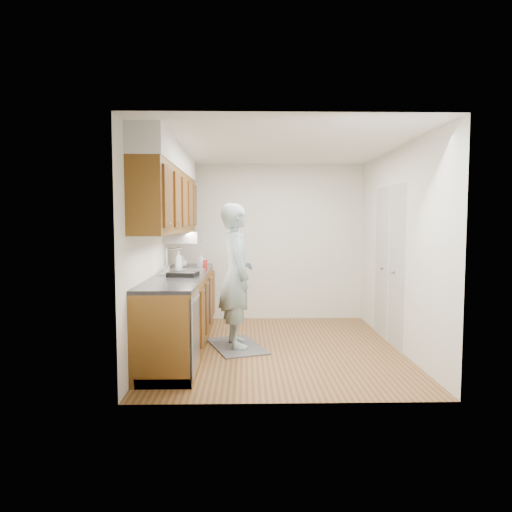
{
  "coord_description": "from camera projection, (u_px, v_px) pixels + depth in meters",
  "views": [
    {
      "loc": [
        -0.39,
        -5.62,
        1.59
      ],
      "look_at": [
        -0.26,
        0.25,
        1.14
      ],
      "focal_mm": 32.0,
      "sensor_mm": 36.0,
      "label": 1
    }
  ],
  "objects": [
    {
      "name": "soda_can",
      "position": [
        205.0,
        264.0,
        6.31
      ],
      "size": [
        0.07,
        0.07,
        0.11
      ],
      "primitive_type": "cylinder",
      "rotation": [
        0.0,
        0.0,
        -0.17
      ],
      "color": "red",
      "rests_on": "counter"
    },
    {
      "name": "dish_rack",
      "position": [
        183.0,
        274.0,
        5.39
      ],
      "size": [
        0.37,
        0.33,
        0.05
      ],
      "primitive_type": "cube",
      "rotation": [
        0.0,
        0.0,
        -0.15
      ],
      "color": "black",
      "rests_on": "counter"
    },
    {
      "name": "closet_door",
      "position": [
        389.0,
        264.0,
        5.98
      ],
      "size": [
        0.02,
        1.22,
        2.05
      ],
      "primitive_type": "cube",
      "color": "silver",
      "rests_on": "wall_right"
    },
    {
      "name": "floor_mat",
      "position": [
        237.0,
        346.0,
        5.78
      ],
      "size": [
        0.84,
        1.08,
        0.02
      ],
      "primitive_type": "cube",
      "rotation": [
        0.0,
        0.0,
        0.33
      ],
      "color": "#5C5C5E",
      "rests_on": "floor"
    },
    {
      "name": "floor",
      "position": [
        277.0,
        348.0,
        5.73
      ],
      "size": [
        3.5,
        3.5,
        0.0
      ],
      "primitive_type": "plane",
      "color": "olive",
      "rests_on": "ground"
    },
    {
      "name": "counter",
      "position": [
        181.0,
        310.0,
        5.66
      ],
      "size": [
        0.64,
        2.8,
        1.3
      ],
      "color": "brown",
      "rests_on": "floor"
    },
    {
      "name": "soap_bottle_a",
      "position": [
        179.0,
        259.0,
        6.22
      ],
      "size": [
        0.12,
        0.12,
        0.26
      ],
      "primitive_type": "imported",
      "rotation": [
        0.0,
        0.0,
        0.2
      ],
      "color": "silver",
      "rests_on": "counter"
    },
    {
      "name": "soap_bottle_b",
      "position": [
        201.0,
        261.0,
        6.41
      ],
      "size": [
        0.12,
        0.12,
        0.19
      ],
      "primitive_type": "imported",
      "rotation": [
        0.0,
        0.0,
        -0.73
      ],
      "color": "silver",
      "rests_on": "counter"
    },
    {
      "name": "wall_right",
      "position": [
        398.0,
        249.0,
        5.67
      ],
      "size": [
        0.02,
        3.5,
        2.5
      ],
      "primitive_type": "cube",
      "color": "silver",
      "rests_on": "floor"
    },
    {
      "name": "person",
      "position": [
        236.0,
        266.0,
        5.7
      ],
      "size": [
        0.62,
        0.8,
        2.03
      ],
      "primitive_type": "imported",
      "rotation": [
        0.0,
        0.0,
        1.79
      ],
      "color": "#8AA6A8",
      "rests_on": "floor_mat"
    },
    {
      "name": "ceiling",
      "position": [
        278.0,
        146.0,
        5.54
      ],
      "size": [
        3.5,
        3.5,
        0.0
      ],
      "primitive_type": "plane",
      "rotation": [
        3.14,
        0.0,
        0.0
      ],
      "color": "white",
      "rests_on": "wall_left"
    },
    {
      "name": "wall_left",
      "position": [
        156.0,
        249.0,
        5.6
      ],
      "size": [
        0.02,
        3.5,
        2.5
      ],
      "primitive_type": "cube",
      "color": "silver",
      "rests_on": "floor"
    },
    {
      "name": "wall_back",
      "position": [
        270.0,
        242.0,
        7.38
      ],
      "size": [
        3.0,
        0.02,
        2.5
      ],
      "primitive_type": "cube",
      "color": "silver",
      "rests_on": "floor"
    },
    {
      "name": "upper_cabinets",
      "position": [
        169.0,
        192.0,
        5.6
      ],
      "size": [
        0.47,
        2.8,
        1.21
      ],
      "color": "brown",
      "rests_on": "wall_left"
    },
    {
      "name": "soap_bottle_c",
      "position": [
        182.0,
        262.0,
        6.4
      ],
      "size": [
        0.18,
        0.18,
        0.17
      ],
      "primitive_type": "imported",
      "rotation": [
        0.0,
        0.0,
        0.66
      ],
      "color": "silver",
      "rests_on": "counter"
    }
  ]
}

